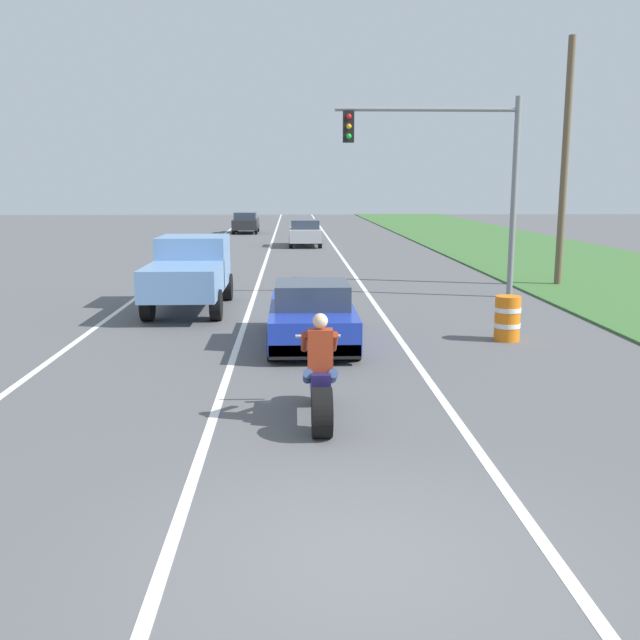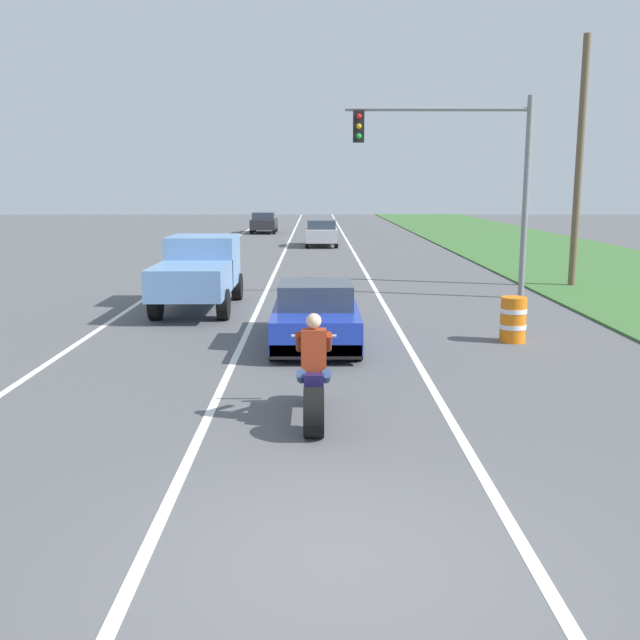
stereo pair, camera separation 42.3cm
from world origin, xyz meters
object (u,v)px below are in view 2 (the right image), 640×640
at_px(sports_car_blue, 316,315).
at_px(construction_barrel_nearest, 513,319).
at_px(traffic_light_mast_near, 468,163).
at_px(distant_car_far_ahead, 321,233).
at_px(motorcycle_with_rider, 314,383).
at_px(pickup_truck_left_lane_light_blue, 199,270).
at_px(distant_car_further_ahead, 264,222).

height_order(sports_car_blue, construction_barrel_nearest, sports_car_blue).
distance_m(traffic_light_mast_near, distant_car_far_ahead, 19.93).
height_order(motorcycle_with_rider, distant_car_far_ahead, motorcycle_with_rider).
bearing_deg(sports_car_blue, pickup_truck_left_lane_light_blue, 125.98).
relative_size(construction_barrel_nearest, distant_car_further_ahead, 0.25).
xyz_separation_m(motorcycle_with_rider, traffic_light_mast_near, (4.58, 11.76, 3.46)).
relative_size(sports_car_blue, distant_car_far_ahead, 1.08).
xyz_separation_m(construction_barrel_nearest, distant_car_further_ahead, (-8.07, 37.07, 0.27)).
relative_size(sports_car_blue, distant_car_further_ahead, 1.08).
distance_m(sports_car_blue, distant_car_further_ahead, 37.41).
bearing_deg(distant_car_far_ahead, pickup_truck_left_lane_light_blue, -99.60).
bearing_deg(distant_car_further_ahead, motorcycle_with_rider, -85.04).
height_order(motorcycle_with_rider, distant_car_further_ahead, motorcycle_with_rider).
height_order(motorcycle_with_rider, pickup_truck_left_lane_light_blue, pickup_truck_left_lane_light_blue).
relative_size(motorcycle_with_rider, distant_car_further_ahead, 0.55).
height_order(motorcycle_with_rider, sports_car_blue, motorcycle_with_rider).
distance_m(pickup_truck_left_lane_light_blue, traffic_light_mast_near, 8.56).
xyz_separation_m(sports_car_blue, distant_car_further_ahead, (-3.72, 37.23, 0.14)).
bearing_deg(pickup_truck_left_lane_light_blue, distant_car_far_ahead, 80.40).
bearing_deg(motorcycle_with_rider, distant_car_further_ahead, 94.96).
distance_m(motorcycle_with_rider, distant_car_further_ahead, 42.72).
height_order(construction_barrel_nearest, distant_car_far_ahead, distant_car_far_ahead).
bearing_deg(traffic_light_mast_near, motorcycle_with_rider, -111.27).
relative_size(pickup_truck_left_lane_light_blue, construction_barrel_nearest, 4.80).
xyz_separation_m(traffic_light_mast_near, distant_car_further_ahead, (-8.27, 30.79, -3.28)).
distance_m(construction_barrel_nearest, distant_car_further_ahead, 37.94).
height_order(construction_barrel_nearest, distant_car_further_ahead, distant_car_further_ahead).
bearing_deg(construction_barrel_nearest, traffic_light_mast_near, 88.19).
height_order(sports_car_blue, pickup_truck_left_lane_light_blue, pickup_truck_left_lane_light_blue).
distance_m(sports_car_blue, traffic_light_mast_near, 8.59).
distance_m(pickup_truck_left_lane_light_blue, construction_barrel_nearest, 8.74).
xyz_separation_m(sports_car_blue, traffic_light_mast_near, (4.55, 6.43, 3.43)).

